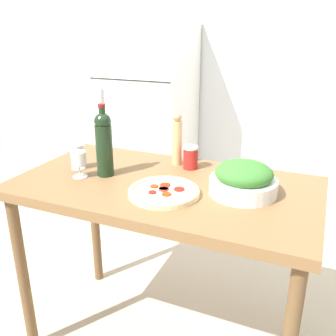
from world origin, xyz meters
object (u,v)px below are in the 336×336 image
Objects in this scene: refrigerator at (148,115)px; homemade_pizza at (164,192)px; wine_glass_near at (79,160)px; wine_glass_far at (77,153)px; salt_canister at (191,157)px; wine_bottle at (104,143)px; pepper_mill at (177,140)px; salad_bowl at (243,180)px.

refrigerator reaches higher than homemade_pizza.
wine_glass_near is 1.00× the size of wine_glass_far.
refrigerator reaches higher than salt_canister.
refrigerator is 14.23× the size of salt_canister.
wine_bottle is 2.98× the size of salt_canister.
salt_canister is at bearing -56.60° from refrigerator.
wine_glass_near is 0.42× the size of homemade_pizza.
refrigerator reaches higher than wine_glass_near.
refrigerator is at bearing 123.40° from salt_canister.
pepper_mill is (0.36, 0.34, 0.05)m from wine_glass_near.
refrigerator is at bearing 104.28° from wine_glass_far.
pepper_mill is 0.11m from salt_canister.
homemade_pizza is (-0.31, -0.14, -0.05)m from salad_bowl.
refrigerator is 5.73× the size of salad_bowl.
salad_bowl is at bearing 8.69° from wine_glass_near.
homemade_pizza is at bearing -3.56° from wine_glass_near.
pepper_mill is (0.26, 0.27, -0.03)m from wine_bottle.
wine_bottle reaches higher than homemade_pizza.
refrigerator is 5.42× the size of homemade_pizza.
pepper_mill is 0.46m from salad_bowl.
homemade_pizza is (0.95, -1.77, 0.12)m from refrigerator.
salad_bowl is (0.83, 0.03, -0.02)m from wine_glass_far.
refrigerator is 1.79m from wine_bottle.
salt_canister is at bearing 35.58° from wine_bottle.
refrigerator is 13.06× the size of wine_glass_far.
homemade_pizza is 0.35m from salt_canister.
pepper_mill is 0.93× the size of salad_bowl.
pepper_mill reaches higher than homemade_pizza.
wine_glass_far is 0.54m from homemade_pizza.
refrigerator reaches higher than wine_bottle.
salad_bowl is (1.25, -1.63, 0.17)m from refrigerator.
wine_bottle is 0.19m from wine_glass_far.
wine_glass_near is 0.45m from homemade_pizza.
wine_glass_near reaches higher than salt_canister.
wine_glass_far reaches higher than homemade_pizza.
salt_canister is (0.34, 0.25, -0.10)m from wine_bottle.
salad_bowl reaches higher than wine_glass_near.
salt_canister is (0.94, -1.42, 0.16)m from refrigerator.
salad_bowl is at bearing 25.11° from homemade_pizza.
wine_glass_near is at bearing -171.31° from salad_bowl.
wine_glass_far is (-0.18, 0.02, -0.08)m from wine_bottle.
refrigerator is 1.71m from wine_glass_far.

